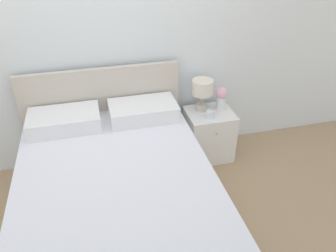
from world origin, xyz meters
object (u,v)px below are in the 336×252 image
at_px(bed, 117,194).
at_px(flower_vase, 221,97).
at_px(teacup, 210,115).
at_px(nightstand, 208,134).
at_px(table_lamp, 202,90).

relative_size(bed, flower_vase, 8.43).
xyz_separation_m(flower_vase, teacup, (-0.16, -0.14, -0.10)).
distance_m(bed, flower_vase, 1.40).
bearing_deg(teacup, flower_vase, 41.29).
height_order(bed, nightstand, bed).
bearing_deg(flower_vase, nightstand, -156.18).
height_order(nightstand, teacup, teacup).
bearing_deg(table_lamp, bed, -141.14).
bearing_deg(flower_vase, teacup, -138.71).
xyz_separation_m(bed, nightstand, (1.01, 0.68, -0.05)).
xyz_separation_m(bed, teacup, (0.97, 0.60, 0.24)).
distance_m(nightstand, teacup, 0.30).
distance_m(bed, nightstand, 1.22).
xyz_separation_m(bed, table_lamp, (0.94, 0.76, 0.42)).
relative_size(table_lamp, teacup, 2.78).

